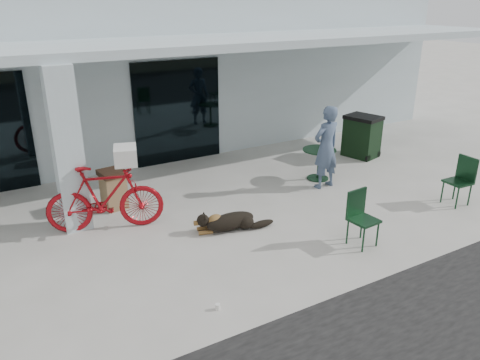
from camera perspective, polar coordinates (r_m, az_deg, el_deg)
ground at (r=8.14m, az=-5.19°, el=-9.66°), size 80.00×80.00×0.00m
building at (r=15.27m, az=-19.47°, el=12.97°), size 22.00×7.00×4.50m
storefront_glass_right at (r=12.59m, az=-7.59°, el=8.22°), size 2.40×0.06×2.70m
column at (r=9.16m, az=-20.29°, el=3.39°), size 0.50×0.50×3.12m
overhang at (r=10.41m, az=-14.53°, el=15.39°), size 22.00×2.80×0.18m
bicycle at (r=9.18m, az=-16.14°, el=-2.12°), size 2.26×1.22×1.31m
laundry_basket at (r=8.88m, az=-13.79°, el=2.94°), size 0.55×0.64×0.32m
dog at (r=9.00m, az=-1.16°, el=-4.95°), size 1.22×0.67×0.39m
cup_near_dog at (r=6.96m, az=-2.73°, el=-15.18°), size 0.08×0.08×0.09m
cafe_table_far at (r=11.58m, az=9.55°, el=1.92°), size 0.92×0.92×0.76m
cafe_chair_far_a at (r=8.61m, az=14.86°, el=-4.67°), size 0.50×0.54×1.01m
cafe_chair_far_b at (r=10.99m, az=25.04°, el=-0.15°), size 0.54×0.50×1.05m
person at (r=10.92m, az=10.45°, el=3.93°), size 0.75×0.53×1.94m
cup_on_table at (r=11.60m, az=10.07°, el=4.21°), size 0.10×0.10×0.12m
trash_receptacle at (r=10.16m, az=-15.16°, el=-1.10°), size 0.56×0.56×0.85m
wheeled_bin at (r=13.47m, az=14.63°, el=5.19°), size 0.92×1.06×1.16m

